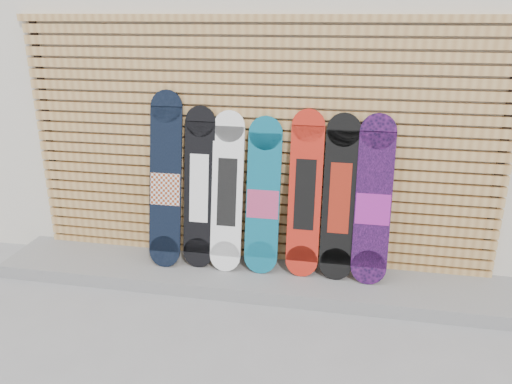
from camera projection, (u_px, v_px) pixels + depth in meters
ground at (252, 328)px, 3.87m from camera, size 80.00×80.00×0.00m
building at (343, 54)px, 6.40m from camera, size 12.00×5.00×3.60m
concrete_step at (251, 276)px, 4.50m from camera, size 4.60×0.70×0.12m
slat_wall at (257, 145)px, 4.38m from camera, size 4.26×0.08×2.29m
snowboard_0 at (166, 182)px, 4.44m from camera, size 0.29×0.35×1.56m
snowboard_1 at (199, 188)px, 4.43m from camera, size 0.27×0.30×1.43m
snowboard_2 at (227, 192)px, 4.38m from camera, size 0.28×0.33×1.40m
snowboard_3 at (263, 197)px, 4.34m from camera, size 0.29×0.31×1.36m
snowboard_4 at (305, 195)px, 4.27m from camera, size 0.28×0.29×1.44m
snowboard_5 at (340, 198)px, 4.22m from camera, size 0.28×0.29×1.41m
snowboard_6 at (373, 202)px, 4.16m from camera, size 0.30×0.32×1.42m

